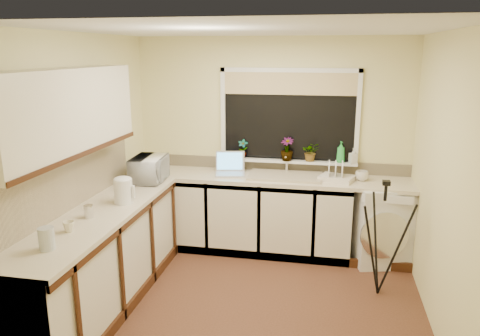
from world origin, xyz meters
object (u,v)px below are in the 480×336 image
at_px(washing_machine, 382,223).
at_px(glass_jug, 47,239).
at_px(plant_c, 287,149).
at_px(soap_bottle_green, 341,152).
at_px(laptop, 230,168).
at_px(plant_d, 311,152).
at_px(plant_a, 243,149).
at_px(cup_left, 69,227).
at_px(kettle, 123,191).
at_px(tripod, 382,239).
at_px(cup_back, 362,176).
at_px(soap_bottle_clear, 353,156).
at_px(dish_rack, 337,178).
at_px(steel_jar, 89,211).
at_px(microwave, 149,169).

distance_m(washing_machine, glass_jug, 3.47).
height_order(plant_c, soap_bottle_green, plant_c).
xyz_separation_m(laptop, plant_d, (0.91, 0.18, 0.19)).
bearing_deg(plant_a, cup_left, -114.48).
bearing_deg(kettle, tripod, 9.54).
xyz_separation_m(plant_d, cup_back, (0.57, -0.19, -0.20)).
distance_m(kettle, soap_bottle_clear, 2.56).
bearing_deg(dish_rack, tripod, -42.47).
bearing_deg(steel_jar, cup_left, -88.59).
height_order(plant_a, plant_d, plant_a).
bearing_deg(kettle, cup_back, 28.70).
xyz_separation_m(soap_bottle_clear, cup_left, (-2.25, -2.14, -0.19)).
bearing_deg(dish_rack, steel_jar, -124.45).
bearing_deg(plant_d, steel_jar, -134.29).
distance_m(plant_a, cup_back, 1.39).
bearing_deg(soap_bottle_green, laptop, -171.74).
xyz_separation_m(steel_jar, soap_bottle_green, (2.12, 1.84, 0.22)).
bearing_deg(tripod, cup_back, 114.75).
bearing_deg(soap_bottle_clear, kettle, -146.77).
relative_size(glass_jug, steel_jar, 1.49).
height_order(microwave, cup_back, microwave).
bearing_deg(steel_jar, soap_bottle_green, 40.87).
height_order(dish_rack, plant_c, plant_c).
xyz_separation_m(plant_d, cup_left, (-1.78, -2.16, -0.22)).
xyz_separation_m(soap_bottle_green, cup_back, (0.23, -0.20, -0.22)).
distance_m(tripod, glass_jug, 2.92).
bearing_deg(cup_back, cup_left, -140.10).
distance_m(laptop, plant_d, 0.95).
bearing_deg(glass_jug, plant_a, 69.05).
distance_m(plant_d, soap_bottle_green, 0.34).
height_order(tripod, plant_a, plant_a).
height_order(laptop, soap_bottle_clear, soap_bottle_clear).
height_order(microwave, plant_c, plant_c).
distance_m(kettle, microwave, 0.77).
height_order(dish_rack, cup_left, cup_left).
bearing_deg(plant_a, kettle, -121.42).
relative_size(glass_jug, plant_c, 0.61).
height_order(washing_machine, plant_c, plant_c).
xyz_separation_m(plant_c, cup_back, (0.84, -0.17, -0.23)).
relative_size(dish_rack, cup_back, 2.55).
height_order(washing_machine, glass_jug, glass_jug).
bearing_deg(plant_c, soap_bottle_green, 2.33).
bearing_deg(microwave, tripod, -102.80).
bearing_deg(microwave, dish_rack, -83.00).
distance_m(washing_machine, microwave, 2.63).
bearing_deg(plant_d, soap_bottle_green, 0.90).
height_order(dish_rack, soap_bottle_green, soap_bottle_green).
relative_size(kettle, cup_left, 2.49).
relative_size(glass_jug, soap_bottle_green, 0.68).
bearing_deg(washing_machine, plant_c, 154.75).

